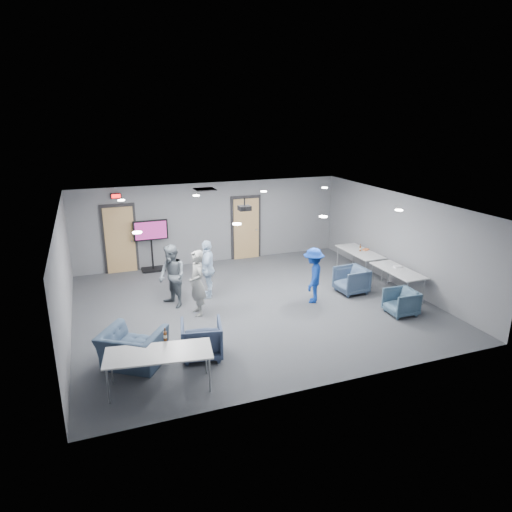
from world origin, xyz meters
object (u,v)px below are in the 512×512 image
object	(u,v)px
chair_front_b	(133,348)
table_right_a	(360,253)
person_c	(208,269)
chair_right_b	(351,280)
chair_right_c	(401,302)
table_right_b	(398,272)
projector	(245,208)
table_front_left	(159,354)
chair_front_a	(202,339)
bottle_right	(360,248)
person_d	(313,275)
person_a	(197,283)
bottle_front	(165,336)
person_b	(172,276)
tv_stand	(152,242)

from	to	relation	value
chair_front_b	table_right_a	distance (m)	7.96
person_c	chair_right_b	world-z (taller)	person_c
chair_right_c	chair_front_b	world-z (taller)	chair_front_b
table_right_b	projector	distance (m)	4.57
person_c	table_right_a	size ratio (longest dim) A/B	0.90
table_front_left	table_right_b	bearing A→B (deg)	26.82
chair_front_a	bottle_right	distance (m)	6.81
chair_right_c	projector	bearing A→B (deg)	-130.50
table_right_b	person_d	bearing A→B (deg)	81.14
chair_right_c	table_front_left	world-z (taller)	table_front_left
chair_front_a	bottle_right	world-z (taller)	bottle_right
person_a	chair_front_b	distance (m)	2.69
bottle_front	bottle_right	distance (m)	7.72
chair_front_b	bottle_front	size ratio (longest dim) A/B	4.35
person_b	projector	bearing A→B (deg)	77.43
bottle_right	table_front_left	bearing A→B (deg)	-148.86
table_right_a	projector	size ratio (longest dim) A/B	5.07
bottle_front	table_front_left	bearing A→B (deg)	-115.60
person_a	chair_right_c	distance (m)	5.13
table_right_a	tv_stand	distance (m)	6.59
person_d	chair_right_b	bearing A→B (deg)	133.37
chair_right_c	person_b	bearing A→B (deg)	-113.46
chair_front_a	projector	size ratio (longest dim) A/B	2.40
person_a	chair_front_b	xyz separation A→B (m)	(-1.79, -1.95, -0.46)
person_b	chair_front_b	distance (m)	3.01
chair_right_b	chair_front_a	size ratio (longest dim) A/B	0.95
table_right_b	bottle_right	xyz separation A→B (m)	(0.02, 1.91, 0.13)
table_right_a	person_d	bearing A→B (deg)	122.19
chair_front_a	table_right_a	bearing A→B (deg)	-139.42
person_a	chair_front_b	bearing A→B (deg)	-46.92
tv_stand	table_front_left	bearing A→B (deg)	-97.19
chair_front_a	projector	world-z (taller)	projector
chair_right_c	bottle_right	world-z (taller)	bottle_right
person_b	chair_right_c	size ratio (longest dim) A/B	2.33
person_d	chair_right_b	world-z (taller)	person_d
person_b	tv_stand	distance (m)	3.09
person_b	person_d	xyz separation A→B (m)	(3.56, -1.01, -0.08)
person_c	table_right_b	size ratio (longest dim) A/B	0.94
projector	person_c	bearing A→B (deg)	-179.13
person_b	chair_front_b	world-z (taller)	person_b
person_b	chair_front_a	bearing A→B (deg)	-21.07
table_right_a	bottle_front	xyz separation A→B (m)	(-6.71, -3.76, 0.14)
person_a	chair_front_a	bearing A→B (deg)	-15.73
table_right_a	chair_front_b	bearing A→B (deg)	113.61
table_right_b	tv_stand	size ratio (longest dim) A/B	1.03
person_d	bottle_right	world-z (taller)	person_d
bottle_right	projector	bearing A→B (deg)	-177.71
person_c	chair_front_b	world-z (taller)	person_c
table_right_b	chair_right_c	bearing A→B (deg)	147.73
person_b	bottle_right	xyz separation A→B (m)	(6.00, 0.53, -0.01)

